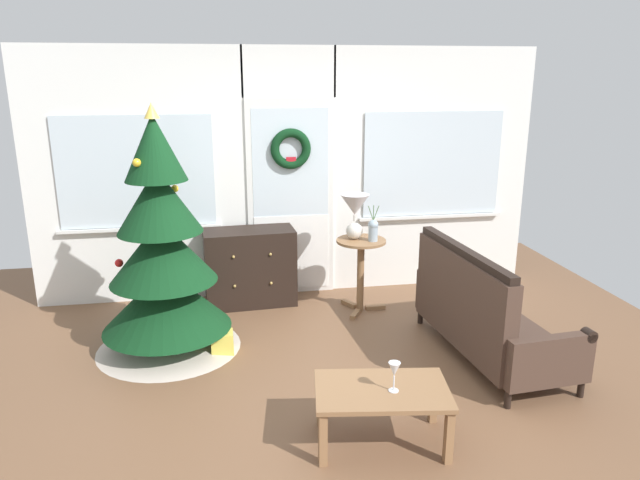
{
  "coord_description": "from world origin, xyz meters",
  "views": [
    {
      "loc": [
        -0.72,
        -3.9,
        2.29
      ],
      "look_at": [
        0.05,
        0.55,
        1.0
      ],
      "focal_mm": 33.0,
      "sensor_mm": 36.0,
      "label": 1
    }
  ],
  "objects_px": {
    "christmas_tree": "(163,263)",
    "dresser_cabinet": "(250,267)",
    "settee_sofa": "(481,315)",
    "wine_glass": "(394,370)",
    "table_lamp": "(355,210)",
    "flower_vase": "(373,229)",
    "side_table": "(361,261)",
    "coffee_table": "(382,396)",
    "gift_box": "(222,342)"
  },
  "relations": [
    {
      "from": "settee_sofa",
      "to": "wine_glass",
      "type": "height_order",
      "value": "settee_sofa"
    },
    {
      "from": "table_lamp",
      "to": "gift_box",
      "type": "height_order",
      "value": "table_lamp"
    },
    {
      "from": "wine_glass",
      "to": "flower_vase",
      "type": "bearing_deg",
      "value": 78.9
    },
    {
      "from": "christmas_tree",
      "to": "dresser_cabinet",
      "type": "xyz_separation_m",
      "value": [
        0.76,
        0.91,
        -0.38
      ]
    },
    {
      "from": "coffee_table",
      "to": "wine_glass",
      "type": "xyz_separation_m",
      "value": [
        0.06,
        -0.04,
        0.2
      ]
    },
    {
      "from": "dresser_cabinet",
      "to": "settee_sofa",
      "type": "relative_size",
      "value": 0.55
    },
    {
      "from": "flower_vase",
      "to": "gift_box",
      "type": "height_order",
      "value": "flower_vase"
    },
    {
      "from": "gift_box",
      "to": "dresser_cabinet",
      "type": "bearing_deg",
      "value": 74.29
    },
    {
      "from": "gift_box",
      "to": "flower_vase",
      "type": "bearing_deg",
      "value": 23.56
    },
    {
      "from": "settee_sofa",
      "to": "gift_box",
      "type": "distance_m",
      "value": 2.17
    },
    {
      "from": "side_table",
      "to": "gift_box",
      "type": "height_order",
      "value": "side_table"
    },
    {
      "from": "gift_box",
      "to": "christmas_tree",
      "type": "bearing_deg",
      "value": 159.1
    },
    {
      "from": "dresser_cabinet",
      "to": "coffee_table",
      "type": "height_order",
      "value": "dresser_cabinet"
    },
    {
      "from": "gift_box",
      "to": "side_table",
      "type": "bearing_deg",
      "value": 27.11
    },
    {
      "from": "dresser_cabinet",
      "to": "table_lamp",
      "type": "height_order",
      "value": "table_lamp"
    },
    {
      "from": "settee_sofa",
      "to": "table_lamp",
      "type": "bearing_deg",
      "value": 124.34
    },
    {
      "from": "christmas_tree",
      "to": "table_lamp",
      "type": "relative_size",
      "value": 4.7
    },
    {
      "from": "flower_vase",
      "to": "table_lamp",
      "type": "bearing_deg",
      "value": 147.99
    },
    {
      "from": "table_lamp",
      "to": "coffee_table",
      "type": "relative_size",
      "value": 0.49
    },
    {
      "from": "settee_sofa",
      "to": "flower_vase",
      "type": "relative_size",
      "value": 4.81
    },
    {
      "from": "dresser_cabinet",
      "to": "wine_glass",
      "type": "bearing_deg",
      "value": -73.83
    },
    {
      "from": "christmas_tree",
      "to": "settee_sofa",
      "type": "distance_m",
      "value": 2.66
    },
    {
      "from": "coffee_table",
      "to": "wine_glass",
      "type": "relative_size",
      "value": 4.64
    },
    {
      "from": "side_table",
      "to": "coffee_table",
      "type": "bearing_deg",
      "value": -100.0
    },
    {
      "from": "christmas_tree",
      "to": "table_lamp",
      "type": "xyz_separation_m",
      "value": [
        1.76,
        0.57,
        0.25
      ]
    },
    {
      "from": "dresser_cabinet",
      "to": "table_lamp",
      "type": "relative_size",
      "value": 2.1
    },
    {
      "from": "christmas_tree",
      "to": "side_table",
      "type": "bearing_deg",
      "value": 16.12
    },
    {
      "from": "dresser_cabinet",
      "to": "christmas_tree",
      "type": "bearing_deg",
      "value": -129.82
    },
    {
      "from": "dresser_cabinet",
      "to": "gift_box",
      "type": "height_order",
      "value": "dresser_cabinet"
    },
    {
      "from": "dresser_cabinet",
      "to": "side_table",
      "type": "relative_size",
      "value": 1.26
    },
    {
      "from": "settee_sofa",
      "to": "coffee_table",
      "type": "height_order",
      "value": "settee_sofa"
    },
    {
      "from": "dresser_cabinet",
      "to": "wine_glass",
      "type": "relative_size",
      "value": 4.74
    },
    {
      "from": "flower_vase",
      "to": "gift_box",
      "type": "xyz_separation_m",
      "value": [
        -1.46,
        -0.64,
        -0.76
      ]
    },
    {
      "from": "settee_sofa",
      "to": "gift_box",
      "type": "bearing_deg",
      "value": 168.25
    },
    {
      "from": "christmas_tree",
      "to": "side_table",
      "type": "height_order",
      "value": "christmas_tree"
    },
    {
      "from": "coffee_table",
      "to": "side_table",
      "type": "bearing_deg",
      "value": 80.0
    },
    {
      "from": "flower_vase",
      "to": "wine_glass",
      "type": "height_order",
      "value": "flower_vase"
    },
    {
      "from": "settee_sofa",
      "to": "side_table",
      "type": "height_order",
      "value": "settee_sofa"
    },
    {
      "from": "settee_sofa",
      "to": "side_table",
      "type": "relative_size",
      "value": 2.29
    },
    {
      "from": "dresser_cabinet",
      "to": "settee_sofa",
      "type": "distance_m",
      "value": 2.36
    },
    {
      "from": "christmas_tree",
      "to": "flower_vase",
      "type": "relative_size",
      "value": 5.91
    },
    {
      "from": "wine_glass",
      "to": "gift_box",
      "type": "height_order",
      "value": "wine_glass"
    },
    {
      "from": "settee_sofa",
      "to": "flower_vase",
      "type": "height_order",
      "value": "flower_vase"
    },
    {
      "from": "flower_vase",
      "to": "settee_sofa",
      "type": "bearing_deg",
      "value": -59.12
    },
    {
      "from": "table_lamp",
      "to": "flower_vase",
      "type": "height_order",
      "value": "table_lamp"
    },
    {
      "from": "dresser_cabinet",
      "to": "gift_box",
      "type": "xyz_separation_m",
      "value": [
        -0.3,
        -1.08,
        -0.3
      ]
    },
    {
      "from": "flower_vase",
      "to": "gift_box",
      "type": "distance_m",
      "value": 1.77
    },
    {
      "from": "christmas_tree",
      "to": "dresser_cabinet",
      "type": "relative_size",
      "value": 2.24
    },
    {
      "from": "christmas_tree",
      "to": "coffee_table",
      "type": "distance_m",
      "value": 2.21
    },
    {
      "from": "side_table",
      "to": "flower_vase",
      "type": "relative_size",
      "value": 2.1
    }
  ]
}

